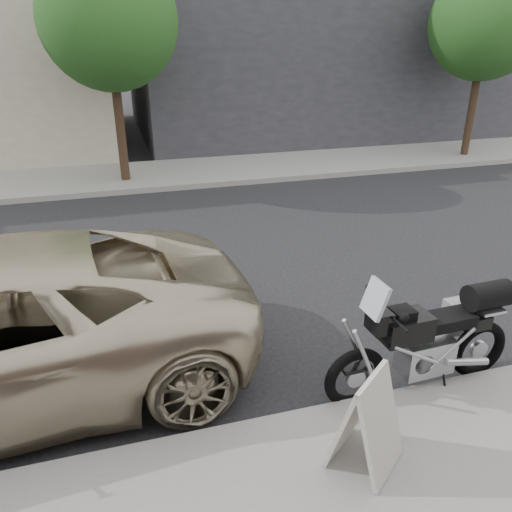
% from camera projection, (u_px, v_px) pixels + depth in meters
% --- Properties ---
extents(ground, '(120.00, 120.00, 0.00)m').
position_uv_depth(ground, '(256.00, 264.00, 9.13)').
color(ground, black).
rests_on(ground, ground).
extents(far_sidewalk, '(44.00, 3.00, 0.15)m').
position_uv_depth(far_sidewalk, '(194.00, 172.00, 14.79)').
color(far_sidewalk, gray).
rests_on(far_sidewalk, ground).
extents(far_building_dark, '(16.00, 11.00, 7.00)m').
position_uv_depth(far_building_dark, '(324.00, 41.00, 21.30)').
color(far_building_dark, '#2B2B30').
rests_on(far_building_dark, ground).
extents(street_tree_left, '(3.40, 3.40, 5.70)m').
position_uv_depth(street_tree_left, '(487.00, 22.00, 14.99)').
color(street_tree_left, '#362618').
rests_on(street_tree_left, far_sidewalk).
extents(street_tree_mid, '(3.40, 3.40, 5.70)m').
position_uv_depth(street_tree_mid, '(108.00, 20.00, 12.17)').
color(street_tree_mid, '#362618').
rests_on(street_tree_mid, far_sidewalk).
extents(motorcycle, '(2.44, 0.85, 1.54)m').
position_uv_depth(motorcycle, '(434.00, 338.00, 5.73)').
color(motorcycle, black).
rests_on(motorcycle, ground).
extents(sandwich_sign, '(0.83, 0.82, 0.98)m').
position_uv_depth(sandwich_sign, '(367.00, 420.00, 4.56)').
color(sandwich_sign, beige).
rests_on(sandwich_sign, near_sidewalk).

